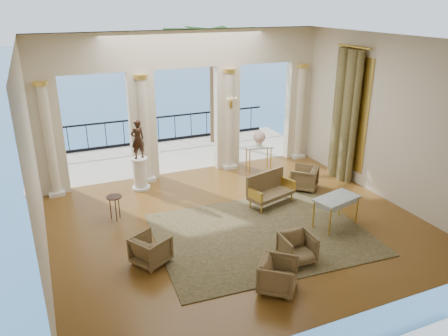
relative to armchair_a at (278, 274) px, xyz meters
name	(u,v)px	position (x,y,z in m)	size (l,w,h in m)	color
floor	(237,223)	(0.43, 2.80, -0.36)	(9.00, 9.00, 0.00)	#492C11
room_walls	(261,125)	(0.43, 1.68, 2.52)	(9.00, 9.00, 9.00)	beige
arcade	(186,94)	(0.43, 6.62, 2.22)	(9.00, 0.56, 4.50)	beige
terrace	(171,155)	(0.43, 8.60, -0.41)	(10.00, 3.60, 0.10)	beige
balustrade	(159,132)	(0.43, 10.20, 0.05)	(9.00, 0.06, 1.03)	black
palm_tree	(212,35)	(2.43, 9.40, 3.73)	(2.00, 2.00, 4.50)	#4C3823
sea	(66,81)	(0.43, 62.80, -6.36)	(160.00, 160.00, 0.00)	#285F9C
curtain	(344,116)	(4.71, 4.30, 1.66)	(0.33, 1.40, 4.09)	#474426
window_frame	(350,113)	(4.90, 4.30, 1.74)	(0.04, 1.60, 3.40)	gold
wall_sconce	(231,104)	(1.83, 6.31, 1.87)	(0.30, 0.11, 0.33)	gold
rug	(261,234)	(0.73, 2.05, -0.35)	(4.99, 3.88, 0.02)	#32381C
armchair_a	(278,274)	(0.00, 0.00, 0.00)	(0.70, 0.66, 0.72)	#4D4024
armchair_b	(297,247)	(0.90, 0.72, -0.01)	(0.68, 0.64, 0.70)	#4D4024
armchair_c	(304,177)	(3.17, 3.95, 0.02)	(0.74, 0.69, 0.76)	#4D4024
armchair_d	(151,248)	(-2.03, 1.90, -0.01)	(0.69, 0.65, 0.71)	#4D4024
settee	(269,189)	(1.72, 3.48, 0.09)	(1.47, 0.94, 0.90)	#4D4024
game_table	(337,200)	(2.63, 1.71, 0.34)	(1.25, 0.88, 0.78)	#93A6B9
pedestal	(140,174)	(-1.31, 5.91, 0.11)	(0.53, 0.53, 0.98)	silver
statue	(138,139)	(-1.31, 5.91, 1.20)	(0.42, 0.28, 1.16)	#321F16
console_table	(259,151)	(2.63, 5.85, 0.33)	(0.93, 0.49, 0.84)	silver
urn	(259,138)	(2.63, 5.85, 0.77)	(0.40, 0.40, 0.53)	white
side_table	(114,200)	(-2.37, 4.23, 0.19)	(0.40, 0.40, 0.65)	black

